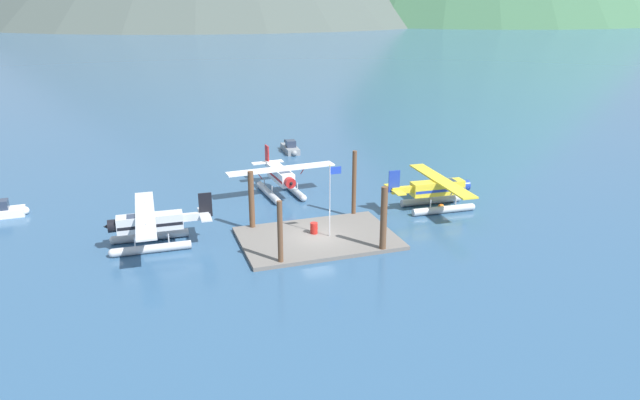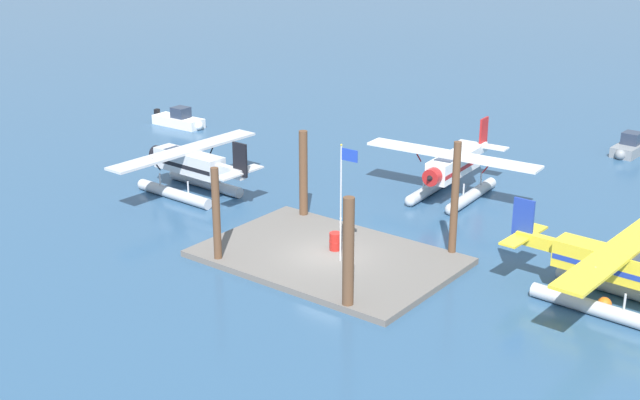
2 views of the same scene
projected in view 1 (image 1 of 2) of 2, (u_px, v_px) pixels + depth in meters
ground_plane at (318, 240)px, 45.66m from camera, size 1200.00×1200.00×0.00m
dock_platform at (318, 238)px, 45.61m from camera, size 11.88×8.00×0.30m
piling_near_left at (280, 234)px, 40.56m from camera, size 0.37×0.37×4.79m
piling_near_right at (384, 220)px, 42.66m from camera, size 0.49×0.49×5.06m
piling_far_left at (251, 201)px, 46.76m from camera, size 0.46×0.46×4.95m
piling_far_right at (354, 184)px, 49.59m from camera, size 0.37×0.37×5.81m
flagpole at (331, 192)px, 44.50m from camera, size 0.95×0.10×5.71m
fuel_drum at (314, 228)px, 46.01m from camera, size 0.62×0.62×0.88m
mooring_buoy at (441, 207)px, 51.84m from camera, size 0.61×0.61×0.61m
seaplane_silver_port_fwd at (150, 227)px, 44.01m from camera, size 7.98×10.43×3.84m
seaplane_yellow_stbd_fwd at (438, 192)px, 51.95m from camera, size 7.98×10.45×3.84m
seaplane_white_bow_centre at (281, 179)px, 55.69m from camera, size 10.47×7.97×3.84m
boat_grey_open_north at (290, 148)px, 71.40m from camera, size 1.66×4.89×1.50m
boat_white_open_west at (0, 212)px, 50.25m from camera, size 4.89×1.64×1.50m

